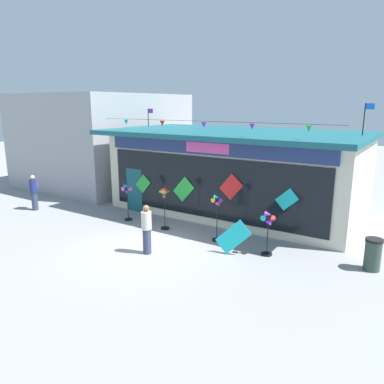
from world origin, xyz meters
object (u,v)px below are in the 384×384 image
at_px(display_kite_on_ground, 233,237).
at_px(wind_spinner_left, 164,200).
at_px(wind_spinner_far_left, 127,196).
at_px(wind_spinner_center_left, 217,211).
at_px(kite_shop_building, 236,171).
at_px(wind_spinner_center_right, 268,226).
at_px(person_near_camera, 147,229).
at_px(person_mid_plaza, 34,192).
at_px(trash_bin, 373,254).

bearing_deg(display_kite_on_ground, wind_spinner_left, 166.98).
bearing_deg(wind_spinner_far_left, wind_spinner_left, -1.08).
bearing_deg(wind_spinner_center_left, wind_spinner_far_left, 178.99).
distance_m(wind_spinner_center_left, display_kite_on_ground, 1.41).
bearing_deg(wind_spinner_left, kite_shop_building, 73.34).
distance_m(kite_shop_building, wind_spinner_center_right, 5.40).
distance_m(wind_spinner_left, wind_spinner_center_left, 2.40).
distance_m(kite_shop_building, wind_spinner_far_left, 5.10).
bearing_deg(person_near_camera, person_mid_plaza, 35.47).
bearing_deg(wind_spinner_center_right, kite_shop_building, 127.90).
relative_size(kite_shop_building, display_kite_on_ground, 10.09).
xyz_separation_m(kite_shop_building, person_near_camera, (-0.16, -6.23, -1.04)).
xyz_separation_m(wind_spinner_left, wind_spinner_center_left, (2.39, -0.04, -0.09)).
bearing_deg(person_near_camera, wind_spinner_far_left, 6.26).
bearing_deg(person_near_camera, kite_shop_building, -47.46).
xyz_separation_m(wind_spinner_far_left, trash_bin, (9.58, 0.36, -0.58)).
relative_size(person_mid_plaza, trash_bin, 1.68).
relative_size(wind_spinner_far_left, wind_spinner_center_right, 1.06).
xyz_separation_m(wind_spinner_far_left, display_kite_on_ground, (5.50, -0.84, -0.49)).
relative_size(wind_spinner_far_left, wind_spinner_center_left, 0.92).
xyz_separation_m(person_near_camera, trash_bin, (6.52, 2.72, -0.35)).
distance_m(wind_spinner_center_left, trash_bin, 5.20).
distance_m(wind_spinner_left, person_mid_plaza, 6.94).
bearing_deg(display_kite_on_ground, kite_shop_building, 115.88).
xyz_separation_m(wind_spinner_center_left, trash_bin, (5.14, 0.44, -0.62)).
relative_size(wind_spinner_left, wind_spinner_center_left, 0.97).
bearing_deg(person_mid_plaza, wind_spinner_center_right, -35.78).
xyz_separation_m(wind_spinner_left, wind_spinner_center_right, (4.44, -0.29, -0.21)).
bearing_deg(kite_shop_building, wind_spinner_left, -106.66).
bearing_deg(trash_bin, person_near_camera, -157.35).
bearing_deg(wind_spinner_center_right, display_kite_on_ground, -152.76).
relative_size(kite_shop_building, trash_bin, 11.30).
bearing_deg(kite_shop_building, wind_spinner_far_left, -129.65).
height_order(wind_spinner_left, person_near_camera, wind_spinner_left).
height_order(wind_spinner_center_left, wind_spinner_center_right, wind_spinner_center_left).
distance_m(kite_shop_building, person_near_camera, 6.32).
height_order(wind_spinner_left, display_kite_on_ground, wind_spinner_left).
relative_size(kite_shop_building, person_near_camera, 6.71).
bearing_deg(person_mid_plaza, kite_shop_building, -7.83).
relative_size(wind_spinner_left, display_kite_on_ground, 1.52).
bearing_deg(person_near_camera, wind_spinner_center_left, -77.18).
bearing_deg(wind_spinner_center_left, person_near_camera, -121.17).
height_order(wind_spinner_left, wind_spinner_center_right, wind_spinner_left).
height_order(person_near_camera, trash_bin, person_near_camera).
relative_size(wind_spinner_far_left, person_near_camera, 0.96).
relative_size(wind_spinner_center_left, person_mid_plaza, 1.04).
xyz_separation_m(wind_spinner_center_left, wind_spinner_center_right, (2.05, -0.25, -0.12)).
height_order(wind_spinner_center_left, person_mid_plaza, wind_spinner_center_left).
distance_m(wind_spinner_center_left, person_near_camera, 2.68).
height_order(kite_shop_building, person_mid_plaza, kite_shop_building).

